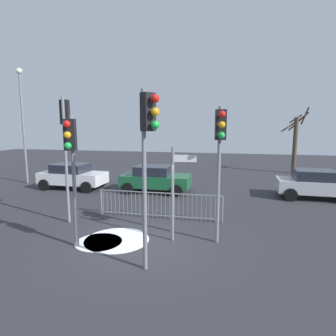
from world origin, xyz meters
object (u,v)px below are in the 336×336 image
traffic_light_mid_right (220,145)px  car_silver_mid (316,184)px  traffic_light_foreground_left (66,132)px  traffic_light_rear_right (71,153)px  car_green_trailing (155,178)px  street_lamp (22,115)px  car_white_near (72,176)px  direction_sign_post (175,189)px  bare_tree_left (295,142)px  traffic_light_foreground_right (148,141)px

traffic_light_mid_right → car_silver_mid: (4.65, 6.75, -2.38)m
traffic_light_foreground_left → traffic_light_rear_right: size_ratio=1.19×
traffic_light_mid_right → car_green_trailing: size_ratio=1.12×
street_lamp → car_green_trailing: bearing=-4.3°
car_white_near → street_lamp: 5.27m
car_white_near → car_green_trailing: 5.01m
traffic_light_mid_right → traffic_light_foreground_left: bearing=-19.3°
direction_sign_post → bare_tree_left: bare_tree_left is taller
traffic_light_mid_right → direction_sign_post: traffic_light_mid_right is taller
traffic_light_foreground_left → traffic_light_rear_right: bearing=-68.3°
car_white_near → traffic_light_rear_right: bearing=-57.0°
traffic_light_rear_right → car_green_trailing: (0.47, 7.67, -2.17)m
traffic_light_foreground_left → bare_tree_left: 17.65m
bare_tree_left → car_silver_mid: bearing=-94.1°
traffic_light_foreground_left → street_lamp: bearing=125.2°
traffic_light_mid_right → bare_tree_left: bearing=-119.0°
car_white_near → traffic_light_foreground_left: bearing=-58.5°
direction_sign_post → street_lamp: bearing=141.9°
car_white_near → car_silver_mid: (13.39, 0.51, 0.00)m
car_silver_mid → street_lamp: bearing=-179.3°
traffic_light_foreground_left → car_white_near: 6.63m
traffic_light_mid_right → car_silver_mid: bearing=-134.1°
traffic_light_foreground_right → direction_sign_post: traffic_light_foreground_right is taller
bare_tree_left → traffic_light_foreground_left: bearing=-128.5°
car_white_near → car_green_trailing: (5.00, 0.17, 0.00)m
direction_sign_post → car_green_trailing: 6.91m
traffic_light_foreground_right → bare_tree_left: 18.21m
car_silver_mid → car_green_trailing: 8.39m
traffic_light_foreground_right → bare_tree_left: bare_tree_left is taller
traffic_light_foreground_right → car_silver_mid: bearing=176.9°
traffic_light_mid_right → car_silver_mid: size_ratio=1.11×
traffic_light_mid_right → car_white_near: traffic_light_mid_right is taller
direction_sign_post → car_silver_mid: size_ratio=0.79×
traffic_light_rear_right → car_silver_mid: 12.13m
traffic_light_foreground_left → direction_sign_post: 4.81m
traffic_light_foreground_right → car_silver_mid: 11.14m
traffic_light_rear_right → car_green_trailing: bearing=-107.8°
car_silver_mid → traffic_light_mid_right: bearing=-122.7°
traffic_light_rear_right → bare_tree_left: (9.43, 16.03, -0.48)m
car_white_near → street_lamp: street_lamp is taller
direction_sign_post → traffic_light_rear_right: bearing=-161.7°
street_lamp → traffic_light_foreground_right: bearing=-40.1°
direction_sign_post → traffic_light_foreground_left: bearing=161.6°
bare_tree_left → traffic_light_mid_right: bearing=-109.5°
direction_sign_post → car_silver_mid: (6.03, 6.76, -0.94)m
car_silver_mid → car_green_trailing: (-8.38, -0.33, 0.00)m
traffic_light_rear_right → bare_tree_left: bare_tree_left is taller
traffic_light_mid_right → traffic_light_foreground_right: bearing=41.8°
traffic_light_foreground_right → traffic_light_foreground_left: bearing=-94.3°
traffic_light_foreground_left → street_lamp: street_lamp is taller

